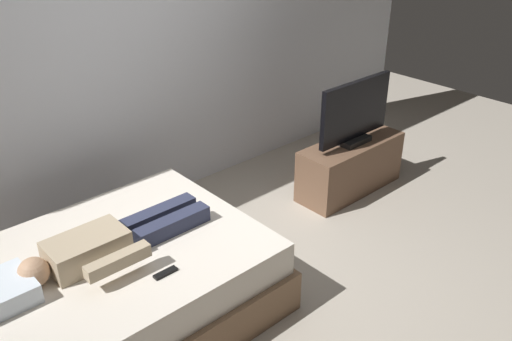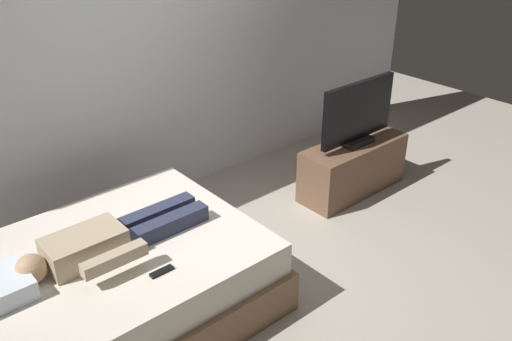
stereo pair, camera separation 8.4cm
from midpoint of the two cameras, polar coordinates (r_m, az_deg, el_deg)
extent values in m
plane|color=#ADA393|center=(3.99, 0.72, -12.44)|extent=(10.00, 10.00, 0.00)
cube|color=silver|center=(4.81, -9.92, 13.19)|extent=(6.40, 0.10, 2.80)
cube|color=brown|center=(3.79, -15.63, -13.40)|extent=(2.03, 1.50, 0.30)
cube|color=silver|center=(3.62, -16.17, -10.16)|extent=(1.95, 1.42, 0.24)
cube|color=tan|center=(3.47, -18.15, -7.96)|extent=(0.48, 0.28, 0.18)
sphere|color=tan|center=(3.39, -23.19, -9.91)|extent=(0.18, 0.18, 0.18)
cube|color=#2D334C|center=(3.62, -9.85, -5.87)|extent=(0.60, 0.11, 0.11)
cube|color=#2D334C|center=(3.74, -11.20, -4.84)|extent=(0.60, 0.11, 0.11)
cube|color=tan|center=(3.26, -15.14, -9.26)|extent=(0.40, 0.08, 0.08)
cube|color=black|center=(3.31, -10.32, -10.64)|extent=(0.15, 0.04, 0.02)
cube|color=brown|center=(5.14, 9.50, 0.44)|extent=(1.10, 0.40, 0.50)
cube|color=black|center=(5.03, 9.74, 3.23)|extent=(0.32, 0.20, 0.05)
cube|color=black|center=(4.91, 10.01, 6.36)|extent=(0.88, 0.05, 0.54)
camera|label=1|loc=(0.04, -90.60, -0.31)|focal=37.70mm
camera|label=2|loc=(0.04, 89.40, 0.31)|focal=37.70mm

